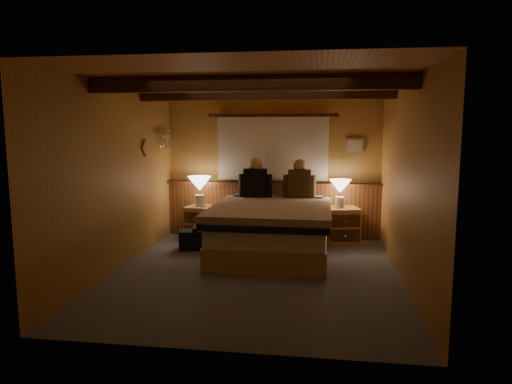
% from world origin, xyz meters
% --- Properties ---
extents(floor, '(4.20, 4.20, 0.00)m').
position_xyz_m(floor, '(0.00, 0.00, 0.00)').
color(floor, slate).
rests_on(floor, ground).
extents(ceiling, '(4.20, 4.20, 0.00)m').
position_xyz_m(ceiling, '(0.00, 0.00, 2.40)').
color(ceiling, tan).
rests_on(ceiling, wall_back).
extents(wall_back, '(3.60, 0.00, 3.60)m').
position_xyz_m(wall_back, '(0.00, 2.10, 1.20)').
color(wall_back, '#C39646').
rests_on(wall_back, floor).
extents(wall_left, '(0.00, 4.20, 4.20)m').
position_xyz_m(wall_left, '(-1.80, 0.00, 1.20)').
color(wall_left, '#C39646').
rests_on(wall_left, floor).
extents(wall_right, '(0.00, 4.20, 4.20)m').
position_xyz_m(wall_right, '(1.80, 0.00, 1.20)').
color(wall_right, '#C39646').
rests_on(wall_right, floor).
extents(wall_front, '(3.60, 0.00, 3.60)m').
position_xyz_m(wall_front, '(0.00, -2.10, 1.20)').
color(wall_front, '#C39646').
rests_on(wall_front, floor).
extents(wainscot, '(3.60, 0.23, 0.94)m').
position_xyz_m(wainscot, '(0.00, 2.04, 0.49)').
color(wainscot, brown).
rests_on(wainscot, wall_back).
extents(curtain_window, '(2.18, 0.09, 1.11)m').
position_xyz_m(curtain_window, '(0.00, 2.03, 1.52)').
color(curtain_window, '#4C2A13').
rests_on(curtain_window, wall_back).
extents(ceiling_beams, '(3.60, 1.65, 0.16)m').
position_xyz_m(ceiling_beams, '(0.00, 0.15, 2.31)').
color(ceiling_beams, '#4C2A13').
rests_on(ceiling_beams, ceiling).
extents(coat_rail, '(0.05, 0.55, 0.24)m').
position_xyz_m(coat_rail, '(-1.72, 1.58, 1.67)').
color(coat_rail, white).
rests_on(coat_rail, wall_left).
extents(framed_print, '(0.30, 0.04, 0.25)m').
position_xyz_m(framed_print, '(1.35, 2.08, 1.55)').
color(framed_print, tan).
rests_on(framed_print, wall_back).
extents(bed, '(1.71, 2.18, 0.74)m').
position_xyz_m(bed, '(0.11, 0.90, 0.38)').
color(bed, tan).
rests_on(bed, floor).
extents(nightstand_left, '(0.58, 0.54, 0.54)m').
position_xyz_m(nightstand_left, '(-1.16, 1.75, 0.27)').
color(nightstand_left, tan).
rests_on(nightstand_left, floor).
extents(nightstand_right, '(0.61, 0.57, 0.58)m').
position_xyz_m(nightstand_right, '(1.15, 1.74, 0.29)').
color(nightstand_right, tan).
rests_on(nightstand_right, floor).
extents(lamp_left, '(0.39, 0.39, 0.51)m').
position_xyz_m(lamp_left, '(-1.18, 1.72, 0.90)').
color(lamp_left, silver).
rests_on(lamp_left, nightstand_left).
extents(lamp_right, '(0.35, 0.35, 0.45)m').
position_xyz_m(lamp_right, '(1.12, 1.72, 0.90)').
color(lamp_right, silver).
rests_on(lamp_right, nightstand_right).
extents(person_left, '(0.54, 0.23, 0.66)m').
position_xyz_m(person_left, '(-0.23, 1.63, 1.00)').
color(person_left, black).
rests_on(person_left, bed).
extents(person_right, '(0.53, 0.21, 0.64)m').
position_xyz_m(person_right, '(0.47, 1.71, 0.99)').
color(person_right, '#45321B').
rests_on(person_right, bed).
extents(duffel_bag, '(0.54, 0.41, 0.35)m').
position_xyz_m(duffel_bag, '(-1.08, 1.04, 0.15)').
color(duffel_bag, black).
rests_on(duffel_bag, floor).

